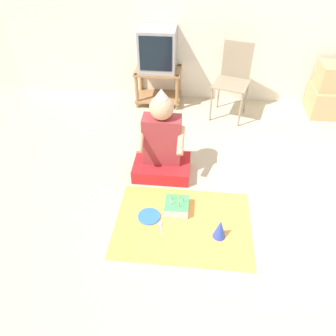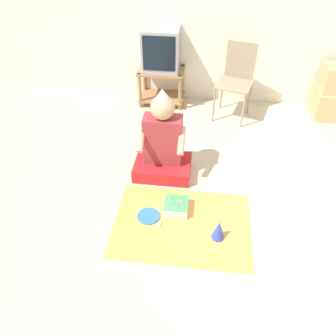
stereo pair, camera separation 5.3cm
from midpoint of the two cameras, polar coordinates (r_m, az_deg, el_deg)
ground_plane at (r=3.03m, az=15.25°, el=-9.18°), size 16.00×16.00×0.00m
wall_back at (r=4.43m, az=14.91°, el=26.38°), size 6.40×0.06×2.55m
tv_stand at (r=4.53m, az=-2.05°, el=14.50°), size 0.60×0.40×0.48m
tv at (r=4.36m, az=-2.19°, el=19.92°), size 0.46×0.39×0.52m
folding_chair at (r=4.24m, az=10.98°, el=15.50°), size 0.50×0.50×0.91m
cardboard_box_stack at (r=4.75m, az=26.66°, el=11.74°), size 0.55×0.46×0.66m
person_seated at (r=3.23m, az=-1.55°, el=3.82°), size 0.57×0.41×0.93m
party_cloth at (r=2.92m, az=2.08°, el=-9.69°), size 1.19×0.86×0.01m
birthday_cake at (r=3.00m, az=1.02°, el=-6.60°), size 0.22×0.22×0.17m
party_hat_blue at (r=2.79m, az=8.49°, el=-10.42°), size 0.11×0.11×0.19m
paper_plate at (r=2.97m, az=-3.83°, el=-8.38°), size 0.20×0.20×0.01m
plastic_spoon_near at (r=2.90m, az=-1.86°, el=-9.86°), size 0.05×0.14×0.01m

